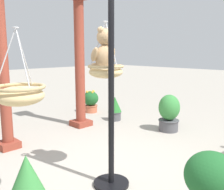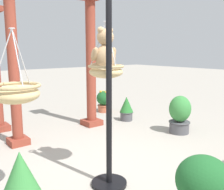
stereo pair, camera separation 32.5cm
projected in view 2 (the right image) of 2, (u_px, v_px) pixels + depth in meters
name	position (u px, v px, depth m)	size (l,w,h in m)	color
ground_plane	(116.00, 175.00, 3.42)	(40.00, 40.00, 0.00)	#A8A093
display_pole_central	(109.00, 132.00, 3.06)	(0.44, 0.44, 2.28)	black
hanging_basket_with_teddy	(106.00, 71.00, 3.23)	(0.46, 0.46, 0.70)	tan
teddy_bear	(105.00, 52.00, 3.21)	(0.37, 0.33, 0.54)	tan
hanging_basket_left_high	(16.00, 93.00, 2.57)	(0.50, 0.50, 0.75)	tan
greenhouse_pillar_left	(14.00, 68.00, 4.32)	(0.35, 0.35, 2.84)	brown
greenhouse_pillar_far_back	(91.00, 65.00, 5.52)	(0.40, 0.40, 2.80)	brown
potted_plant_fern_front	(180.00, 114.00, 5.14)	(0.44, 0.44, 0.76)	#4C4C51
potted_plant_flowering_red	(104.00, 101.00, 6.94)	(0.42, 0.42, 0.60)	#BC6042
potted_plant_tall_leafy	(21.00, 184.00, 2.53)	(0.42, 0.42, 0.69)	beige
potted_plant_bushy_green	(203.00, 190.00, 2.31)	(0.50, 0.50, 0.72)	#BC6042
potted_plant_small_succulent	(126.00, 108.00, 6.08)	(0.32, 0.32, 0.58)	#4C4C51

